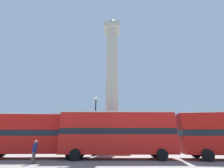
{
  "coord_description": "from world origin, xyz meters",
  "views": [
    {
      "loc": [
        0.65,
        -21.09,
        1.89
      ],
      "look_at": [
        0.0,
        0.0,
        9.5
      ],
      "focal_mm": 24.0,
      "sensor_mm": 36.0,
      "label": 1
    }
  ],
  "objects": [
    {
      "name": "monument_column",
      "position": [
        0.0,
        0.0,
        8.14
      ],
      "size": [
        4.45,
        4.45,
        21.39
      ],
      "color": "#ADA593",
      "rests_on": "ground_plane"
    },
    {
      "name": "pedestrian_near_lamp",
      "position": [
        -5.87,
        -8.38,
        0.97
      ],
      "size": [
        0.23,
        0.46,
        1.73
      ],
      "rotation": [
        0.0,
        0.0,
        1.62
      ],
      "color": "#4C473D",
      "rests_on": "ground_plane"
    },
    {
      "name": "ground_plane",
      "position": [
        0.0,
        0.0,
        0.0
      ],
      "size": [
        200.0,
        200.0,
        0.0
      ],
      "primitive_type": "plane",
      "color": "gray"
    },
    {
      "name": "bus_c",
      "position": [
        -7.57,
        -5.13,
        2.35
      ],
      "size": [
        11.28,
        3.46,
        4.23
      ],
      "rotation": [
        0.0,
        0.0,
        0.08
      ],
      "color": "#B7140F",
      "rests_on": "ground_plane"
    },
    {
      "name": "street_lamp",
      "position": [
        -1.92,
        -2.94,
        3.51
      ],
      "size": [
        0.38,
        0.38,
        6.77
      ],
      "color": "black",
      "rests_on": "ground_plane"
    },
    {
      "name": "equestrian_statue",
      "position": [
        -8.23,
        2.71,
        1.67
      ],
      "size": [
        3.5,
        2.57,
        5.94
      ],
      "rotation": [
        0.0,
        0.0,
        -0.04
      ],
      "color": "#ADA593",
      "rests_on": "ground_plane"
    },
    {
      "name": "bus_a",
      "position": [
        0.74,
        -5.47,
        2.4
      ],
      "size": [
        10.99,
        3.02,
        4.34
      ],
      "rotation": [
        0.0,
        0.0,
        0.04
      ],
      "color": "red",
      "rests_on": "ground_plane"
    }
  ]
}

